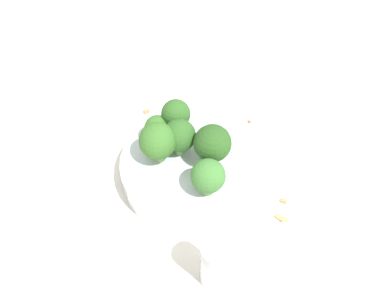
% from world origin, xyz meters
% --- Properties ---
extents(ground_plane, '(3.00, 3.00, 0.00)m').
position_xyz_m(ground_plane, '(0.00, 0.00, 0.00)').
color(ground_plane, silver).
extents(bowl, '(0.19, 0.19, 0.04)m').
position_xyz_m(bowl, '(0.00, 0.00, 0.02)').
color(bowl, silver).
rests_on(bowl, ground_plane).
extents(broccoli_floret_0, '(0.05, 0.05, 0.06)m').
position_xyz_m(broccoli_floret_0, '(0.01, 0.02, 0.07)').
color(broccoli_floret_0, '#8EB770').
rests_on(broccoli_floret_0, bowl).
extents(broccoli_floret_1, '(0.04, 0.04, 0.06)m').
position_xyz_m(broccoli_floret_1, '(-0.05, -0.01, 0.07)').
color(broccoli_floret_1, '#84AD66').
rests_on(broccoli_floret_1, bowl).
extents(broccoli_floret_2, '(0.04, 0.04, 0.05)m').
position_xyz_m(broccoli_floret_2, '(-0.02, -0.01, 0.07)').
color(broccoli_floret_2, '#8EB770').
rests_on(broccoli_floret_2, bowl).
extents(broccoli_floret_3, '(0.05, 0.05, 0.06)m').
position_xyz_m(broccoli_floret_3, '(-0.01, -0.04, 0.07)').
color(broccoli_floret_3, '#84AD66').
rests_on(broccoli_floret_3, bowl).
extents(broccoli_floret_4, '(0.04, 0.04, 0.05)m').
position_xyz_m(broccoli_floret_4, '(0.05, 0.01, 0.06)').
color(broccoli_floret_4, '#7A9E5B').
rests_on(broccoli_floret_4, bowl).
extents(broccoli_floret_5, '(0.03, 0.03, 0.04)m').
position_xyz_m(broccoli_floret_5, '(-0.04, -0.04, 0.06)').
color(broccoli_floret_5, '#84AD66').
rests_on(broccoli_floret_5, bowl).
extents(pepper_shaker, '(0.03, 0.03, 0.07)m').
position_xyz_m(pepper_shaker, '(0.14, -0.00, 0.04)').
color(pepper_shaker, silver).
rests_on(pepper_shaker, ground_plane).
extents(almond_crumb_0, '(0.01, 0.01, 0.01)m').
position_xyz_m(almond_crumb_0, '(0.06, 0.11, 0.00)').
color(almond_crumb_0, '#AD7F4C').
rests_on(almond_crumb_0, ground_plane).
extents(almond_crumb_1, '(0.01, 0.01, 0.01)m').
position_xyz_m(almond_crumb_1, '(-0.13, -0.05, 0.00)').
color(almond_crumb_1, '#AD7F4C').
rests_on(almond_crumb_1, ground_plane).
extents(almond_crumb_2, '(0.01, 0.01, 0.01)m').
position_xyz_m(almond_crumb_2, '(0.09, 0.10, 0.00)').
color(almond_crumb_2, tan).
rests_on(almond_crumb_2, ground_plane).
extents(almond_crumb_3, '(0.01, 0.01, 0.01)m').
position_xyz_m(almond_crumb_3, '(0.08, 0.10, 0.00)').
color(almond_crumb_3, tan).
rests_on(almond_crumb_3, ground_plane).
extents(almond_crumb_4, '(0.01, 0.00, 0.01)m').
position_xyz_m(almond_crumb_4, '(-0.09, 0.10, 0.00)').
color(almond_crumb_4, olive).
rests_on(almond_crumb_4, ground_plane).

